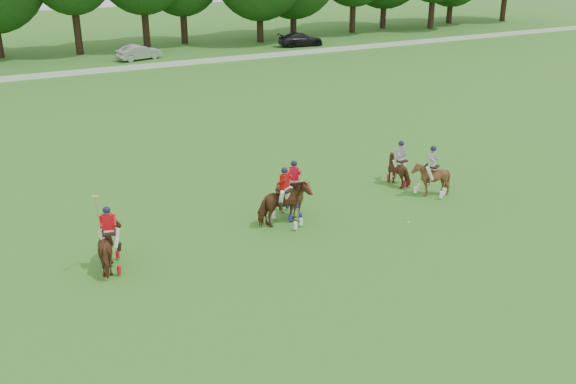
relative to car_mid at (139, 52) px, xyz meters
name	(u,v)px	position (x,y,z in m)	size (l,w,h in m)	color
ground	(350,269)	(-4.26, -42.50, -0.68)	(180.00, 180.00, 0.00)	#2A6F1F
boundary_rail	(104,70)	(-4.26, -4.50, -0.46)	(120.00, 0.10, 0.44)	white
car_mid	(139,52)	(0.00, 0.00, 0.00)	(1.44, 4.12, 1.36)	#AAAAAF
car_right	(301,39)	(16.85, 0.00, -0.01)	(1.88, 4.63, 1.34)	black
polo_red_a	(111,247)	(-11.51, -38.70, 0.16)	(1.23, 2.03, 2.85)	#432012
polo_red_b	(285,205)	(-4.63, -38.28, 0.21)	(2.24, 2.15, 2.43)	#432012
polo_red_c	(294,196)	(-3.88, -37.64, 0.19)	(1.84, 1.93, 2.39)	#432012
polo_stripe_a	(400,169)	(2.09, -36.72, 0.06)	(1.03, 1.70, 2.10)	#432012
polo_stripe_b	(431,178)	(2.48, -38.45, 0.14)	(1.85, 1.90, 2.29)	#432012
polo_ball	(408,223)	(-0.18, -40.44, -0.63)	(0.09, 0.09, 0.09)	white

